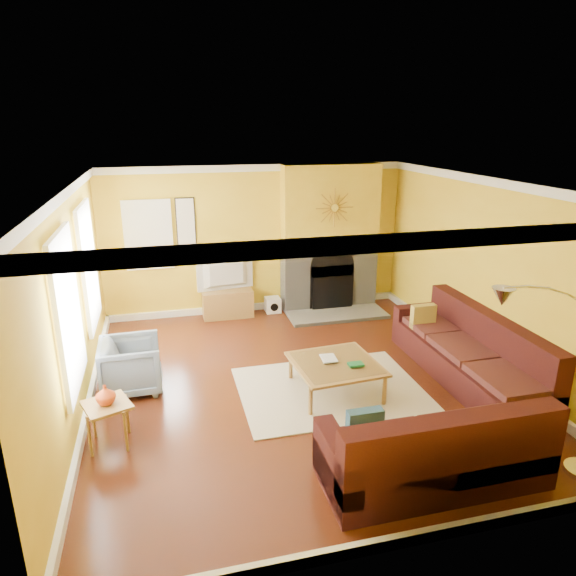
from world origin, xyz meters
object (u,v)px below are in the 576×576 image
object	(u,v)px
sectional_sofa	(410,371)
armchair	(131,366)
coffee_table	(335,377)
side_table	(109,424)
media_console	(228,303)
arc_lamp	(551,389)

from	to	relation	value
sectional_sofa	armchair	bearing A→B (deg)	160.56
sectional_sofa	coffee_table	world-z (taller)	sectional_sofa
armchair	side_table	distance (m)	1.22
media_console	armchair	distance (m)	2.89
side_table	armchair	bearing A→B (deg)	80.54
coffee_table	armchair	xyz separation A→B (m)	(-2.60, 0.70, 0.14)
coffee_table	media_console	size ratio (longest dim) A/B	1.19
media_console	arc_lamp	size ratio (longest dim) A/B	0.44
arc_lamp	armchair	bearing A→B (deg)	143.62
sectional_sofa	media_console	distance (m)	4.03
arc_lamp	side_table	bearing A→B (deg)	157.66
sectional_sofa	armchair	distance (m)	3.61
sectional_sofa	side_table	distance (m)	3.61
media_console	arc_lamp	bearing A→B (deg)	-66.21
sectional_sofa	coffee_table	size ratio (longest dim) A/B	3.45
coffee_table	arc_lamp	size ratio (longest dim) A/B	0.52
coffee_table	side_table	xyz separation A→B (m)	(-2.80, -0.50, 0.04)
side_table	coffee_table	bearing A→B (deg)	10.12
sectional_sofa	media_console	size ratio (longest dim) A/B	4.09
coffee_table	side_table	bearing A→B (deg)	-169.88
media_console	side_table	world-z (taller)	side_table
armchair	side_table	world-z (taller)	armchair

